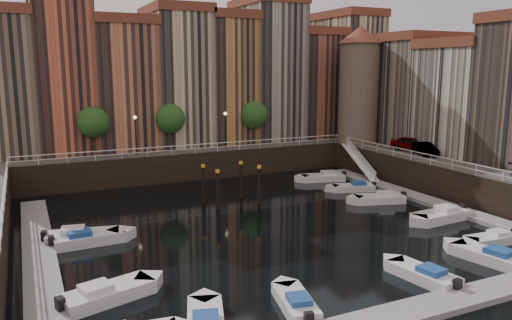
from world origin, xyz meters
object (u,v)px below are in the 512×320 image
gangway (359,160)px  car_b (425,150)px  mooring_pilings (231,185)px  boat_left_2 (88,239)px  corner_tower (359,83)px  car_a (411,145)px  boat_left_1 (106,294)px

gangway → car_b: size_ratio=2.10×
mooring_pilings → car_b: size_ratio=1.20×
boat_left_2 → car_b: bearing=4.0°
gangway → mooring_pilings: 17.55m
corner_tower → mooring_pilings: size_ratio=2.91×
car_b → car_a: bearing=97.3°
car_a → boat_left_2: bearing=178.4°
boat_left_1 → car_a: size_ratio=1.16×
boat_left_2 → car_a: car_a is taller
boat_left_1 → car_a: (34.75, 15.87, 3.37)m
gangway → boat_left_1: bearing=-147.9°
mooring_pilings → boat_left_2: (-13.04, -5.69, -1.26)m
gangway → car_a: bearing=-35.6°
corner_tower → car_b: size_ratio=3.49×
mooring_pilings → car_a: size_ratio=1.06×
gangway → car_b: 7.15m
car_a → car_b: (-0.46, -2.58, -0.11)m
boat_left_2 → car_a: 35.30m
car_b → corner_tower: bearing=113.2°
car_b → mooring_pilings: bearing=-167.4°
mooring_pilings → boat_left_2: size_ratio=0.94×
car_a → car_b: bearing=-112.3°
boat_left_2 → boat_left_1: bearing=-93.9°
boat_left_2 → car_a: (34.53, 6.49, 3.38)m
gangway → mooring_pilings: size_ratio=1.75×
mooring_pilings → car_a: (21.49, 0.80, 2.12)m
corner_tower → mooring_pilings: corner_tower is taller
corner_tower → car_b: 12.18m
mooring_pilings → boat_left_1: mooring_pilings is taller
mooring_pilings → boat_left_1: size_ratio=0.91×
mooring_pilings → car_b: (21.03, -1.78, 2.00)m
boat_left_1 → car_b: size_ratio=1.31×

